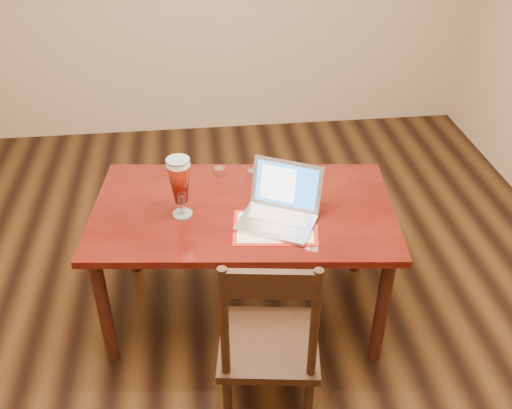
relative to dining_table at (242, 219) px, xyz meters
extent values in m
plane|color=black|center=(-0.04, -0.13, -0.66)|extent=(5.00, 5.00, 0.00)
cube|color=#53110B|center=(0.01, 0.01, 0.05)|extent=(1.64, 1.04, 0.04)
cylinder|color=#35160D|center=(-0.73, -0.27, -0.31)|extent=(0.07, 0.07, 0.69)
cylinder|color=#35160D|center=(0.66, -0.43, -0.31)|extent=(0.07, 0.07, 0.69)
cylinder|color=#35160D|center=(-0.64, 0.44, -0.31)|extent=(0.07, 0.07, 0.69)
cylinder|color=#35160D|center=(0.74, 0.28, -0.31)|extent=(0.07, 0.07, 0.69)
cube|color=#AC170F|center=(0.14, -0.19, 0.07)|extent=(0.44, 0.33, 0.00)
cube|color=silver|center=(0.14, -0.19, 0.07)|extent=(0.39, 0.29, 0.00)
cube|color=#BBBABF|center=(0.15, -0.17, 0.08)|extent=(0.43, 0.39, 0.02)
cube|color=silver|center=(0.18, -0.12, 0.09)|extent=(0.31, 0.23, 0.00)
cube|color=silver|center=(0.12, -0.23, 0.09)|extent=(0.11, 0.10, 0.00)
cube|color=#BBBABF|center=(0.22, -0.03, 0.21)|extent=(0.35, 0.23, 0.24)
cube|color=blue|center=(0.22, -0.03, 0.21)|extent=(0.31, 0.19, 0.20)
cube|color=white|center=(0.18, -0.01, 0.21)|extent=(0.18, 0.12, 0.17)
cylinder|color=silver|center=(-0.30, -0.03, 0.08)|extent=(0.10, 0.10, 0.01)
cylinder|color=silver|center=(-0.30, -0.03, 0.12)|extent=(0.02, 0.02, 0.07)
cylinder|color=white|center=(-0.30, -0.03, 0.37)|extent=(0.11, 0.11, 0.02)
cylinder|color=silver|center=(-0.30, -0.03, 0.39)|extent=(0.11, 0.11, 0.01)
cylinder|color=silver|center=(-0.09, 0.35, 0.09)|extent=(0.06, 0.06, 0.04)
cylinder|color=silver|center=(0.09, 0.30, 0.09)|extent=(0.06, 0.06, 0.04)
cube|color=black|center=(0.05, -0.67, -0.21)|extent=(0.49, 0.48, 0.04)
cylinder|color=black|center=(-0.15, -0.81, -0.44)|extent=(0.04, 0.04, 0.43)
cylinder|color=black|center=(0.20, -0.86, -0.44)|extent=(0.04, 0.04, 0.43)
cylinder|color=black|center=(-0.10, -0.48, -0.44)|extent=(0.04, 0.04, 0.43)
cylinder|color=black|center=(0.25, -0.53, -0.44)|extent=(0.04, 0.04, 0.43)
cylinder|color=black|center=(-0.15, -0.81, 0.10)|extent=(0.04, 0.04, 0.56)
cylinder|color=black|center=(0.20, -0.86, 0.10)|extent=(0.04, 0.04, 0.56)
cube|color=black|center=(0.03, -0.84, 0.31)|extent=(0.36, 0.08, 0.13)
camera|label=1|loc=(-0.21, -2.39, 1.75)|focal=40.00mm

